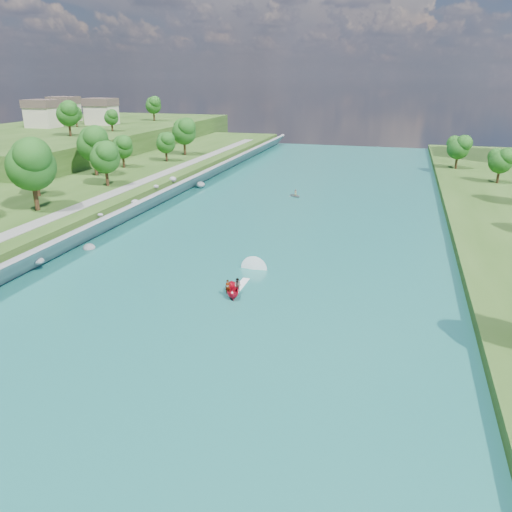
% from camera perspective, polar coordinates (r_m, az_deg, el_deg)
% --- Properties ---
extents(ground, '(260.00, 260.00, 0.00)m').
position_cam_1_polar(ground, '(57.04, -4.74, -5.34)').
color(ground, '#2D5119').
rests_on(ground, ground).
extents(river_water, '(55.00, 240.00, 0.10)m').
position_cam_1_polar(river_water, '(74.66, 0.68, 0.97)').
color(river_water, '#1C6A61').
rests_on(river_water, ground).
extents(ridge_west, '(60.00, 120.00, 9.00)m').
position_cam_1_polar(ridge_west, '(176.44, -19.47, 12.36)').
color(ridge_west, '#2D5119').
rests_on(ridge_west, ground).
extents(riprap_bank, '(4.77, 236.00, 4.73)m').
position_cam_1_polar(riprap_bank, '(83.76, -16.80, 3.46)').
color(riprap_bank, slate).
rests_on(riprap_bank, ground).
extents(riverside_path, '(3.00, 200.00, 0.10)m').
position_cam_1_polar(riverside_path, '(87.74, -20.30, 5.00)').
color(riverside_path, gray).
rests_on(riverside_path, berm_west).
extents(ridge_houses, '(29.50, 29.50, 8.40)m').
position_cam_1_polar(ridge_houses, '(183.31, -20.51, 15.27)').
color(ridge_houses, beige).
rests_on(ridge_houses, ridge_west).
extents(trees_ridge, '(22.26, 56.93, 10.78)m').
position_cam_1_polar(trees_ridge, '(168.37, -16.69, 15.52)').
color(trees_ridge, '#1C4D14').
rests_on(trees_ridge, ridge_west).
extents(motorboat, '(3.60, 18.72, 2.11)m').
position_cam_1_polar(motorboat, '(59.87, -2.09, -3.29)').
color(motorboat, red).
rests_on(motorboat, river_water).
extents(raft, '(3.38, 3.27, 1.51)m').
position_cam_1_polar(raft, '(106.89, 4.53, 6.96)').
color(raft, gray).
rests_on(raft, river_water).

